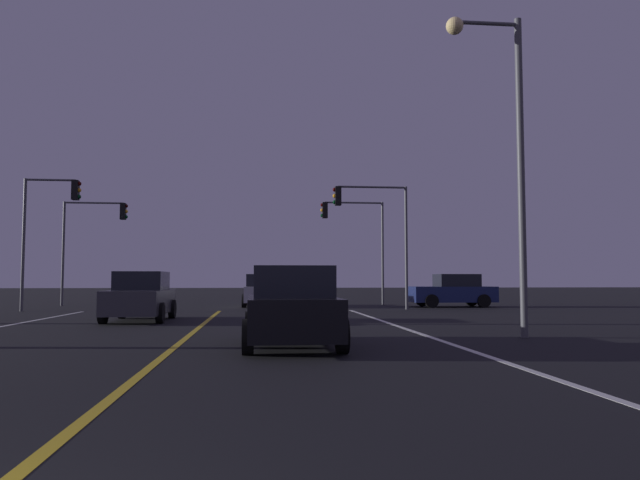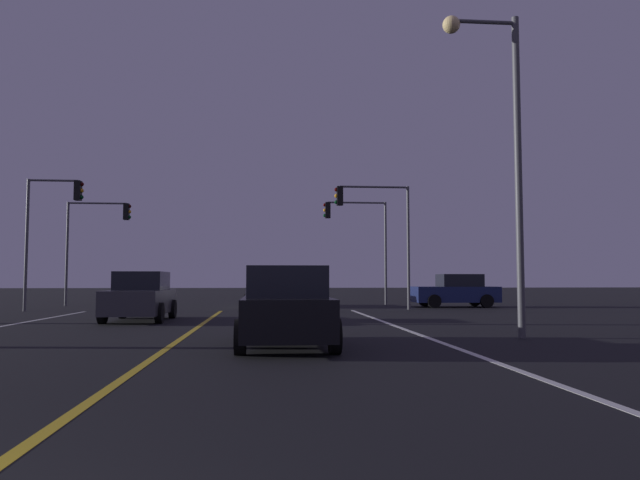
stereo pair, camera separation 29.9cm
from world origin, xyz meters
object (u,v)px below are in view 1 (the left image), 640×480
car_oncoming (141,297)px  traffic_light_far_left (94,228)px  traffic_light_near_right (372,218)px  traffic_light_near_left (50,214)px  car_crossing_side (453,291)px  car_lead_same_lane (292,308)px  car_ahead_far (262,291)px  street_lamp_right_near (504,133)px  traffic_light_far_right (354,228)px

car_oncoming → traffic_light_far_left: traffic_light_far_left is taller
traffic_light_near_right → traffic_light_near_left: (-14.80, 0.00, -0.00)m
car_crossing_side → traffic_light_near_right: 6.28m
car_lead_same_lane → car_ahead_far: (-0.54, 19.13, 0.00)m
car_lead_same_lane → traffic_light_far_left: traffic_light_far_left is taller
traffic_light_near_right → traffic_light_near_left: size_ratio=0.98×
traffic_light_far_left → street_lamp_right_near: size_ratio=0.70×
traffic_light_far_left → traffic_light_far_right: bearing=0.0°
car_ahead_far → traffic_light_near_left: 10.95m
traffic_light_near_right → street_lamp_right_near: size_ratio=0.73×
traffic_light_far_right → traffic_light_near_right: bearing=90.1°
car_lead_same_lane → street_lamp_right_near: 6.99m
car_crossing_side → traffic_light_far_right: size_ratio=0.74×
car_lead_same_lane → car_ahead_far: size_ratio=1.00×
traffic_light_far_left → car_ahead_far: bearing=-10.0°
traffic_light_near_left → street_lamp_right_near: street_lamp_right_near is taller
car_lead_same_lane → traffic_light_near_left: traffic_light_near_left is taller
car_lead_same_lane → traffic_light_near_right: 16.32m
car_lead_same_lane → traffic_light_near_right: (4.66, 15.23, 3.55)m
car_ahead_far → traffic_light_near_right: (5.20, -3.90, 3.55)m
car_oncoming → traffic_light_far_left: size_ratio=0.76×
car_ahead_far → traffic_light_near_right: bearing=-126.8°
traffic_light_far_right → car_crossing_side: bearing=145.1°
car_oncoming → car_crossing_side: same height
traffic_light_near_right → traffic_light_far_left: traffic_light_near_right is taller
traffic_light_near_left → traffic_light_far_right: 15.77m
car_oncoming → traffic_light_far_right: (9.42, 12.20, 3.52)m
car_crossing_side → traffic_light_near_left: 19.92m
traffic_light_far_right → car_ahead_far: bearing=17.2°
car_crossing_side → car_ahead_far: 10.02m
traffic_light_near_left → street_lamp_right_near: bearing=-41.7°
car_crossing_side → traffic_light_far_left: (-18.98, 3.27, 3.38)m
car_crossing_side → traffic_light_near_right: traffic_light_near_right is taller
car_crossing_side → traffic_light_far_right: bearing=-34.9°
traffic_light_far_right → street_lamp_right_near: (0.72, -19.33, 0.73)m
car_crossing_side → car_ahead_far: size_ratio=1.00×
car_ahead_far → traffic_light_near_left: traffic_light_near_left is taller
car_ahead_far → traffic_light_near_left: (-9.59, -3.90, 3.55)m
car_oncoming → car_lead_same_lane: bearing=29.2°
traffic_light_far_left → car_crossing_side: bearing=-9.8°
car_oncoming → traffic_light_near_right: size_ratio=0.73×
car_ahead_far → traffic_light_far_left: traffic_light_far_left is taller
traffic_light_near_left → street_lamp_right_near: size_ratio=0.75×
car_oncoming → car_ahead_far: same height
car_lead_same_lane → traffic_light_near_left: size_ratio=0.72×
traffic_light_near_right → street_lamp_right_near: 13.87m
traffic_light_near_left → car_crossing_side: bearing=6.5°
car_ahead_far → car_crossing_side: bearing=-99.6°
traffic_light_far_right → street_lamp_right_near: size_ratio=0.73×
car_oncoming → car_ahead_far: (4.23, 10.60, 0.00)m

